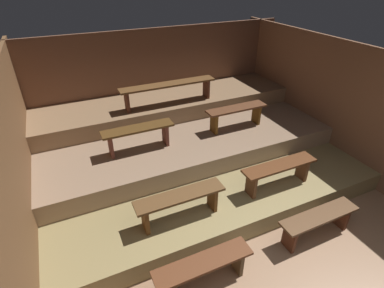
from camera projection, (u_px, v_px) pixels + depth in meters
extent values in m
cube|color=#926D51|center=(208.00, 191.00, 5.09)|extent=(5.96, 5.82, 0.08)
cube|color=brown|center=(156.00, 81.00, 6.47)|extent=(5.96, 0.06, 2.20)
cube|color=brown|center=(18.00, 177.00, 3.56)|extent=(0.06, 5.82, 2.20)
cube|color=brown|center=(337.00, 104.00, 5.44)|extent=(0.06, 5.82, 2.20)
cube|color=olive|center=(192.00, 162.00, 5.50)|extent=(5.16, 3.70, 0.32)
cube|color=#94765C|center=(180.00, 133.00, 5.77)|extent=(5.16, 2.59, 0.32)
cube|color=#8A6949|center=(167.00, 105.00, 6.15)|extent=(5.16, 1.19, 0.32)
cube|color=#5A301A|center=(203.00, 263.00, 3.37)|extent=(1.18, 0.27, 0.04)
cube|color=brown|center=(237.00, 260.00, 3.64)|extent=(0.05, 0.22, 0.37)
cube|color=brown|center=(320.00, 216.00, 4.00)|extent=(1.18, 0.27, 0.04)
cube|color=#552C1C|center=(289.00, 238.00, 3.93)|extent=(0.05, 0.22, 0.37)
cube|color=#552C1C|center=(341.00, 216.00, 4.27)|extent=(0.05, 0.22, 0.37)
cube|color=brown|center=(180.00, 196.00, 3.86)|extent=(1.21, 0.27, 0.04)
cube|color=#5A3518|center=(145.00, 219.00, 3.80)|extent=(0.05, 0.22, 0.37)
cube|color=#5A3518|center=(212.00, 197.00, 4.15)|extent=(0.05, 0.22, 0.37)
cube|color=#5B3219|center=(280.00, 165.00, 4.45)|extent=(1.21, 0.27, 0.04)
cube|color=brown|center=(251.00, 185.00, 4.38)|extent=(0.05, 0.22, 0.37)
cube|color=brown|center=(302.00, 169.00, 4.73)|extent=(0.05, 0.22, 0.37)
cube|color=#553719|center=(138.00, 129.00, 4.77)|extent=(1.16, 0.27, 0.04)
cube|color=brown|center=(111.00, 146.00, 4.71)|extent=(0.05, 0.22, 0.37)
cube|color=brown|center=(165.00, 134.00, 5.05)|extent=(0.05, 0.22, 0.37)
cube|color=brown|center=(237.00, 108.00, 5.44)|extent=(1.16, 0.27, 0.04)
cube|color=brown|center=(214.00, 123.00, 5.38)|extent=(0.05, 0.22, 0.37)
cube|color=brown|center=(256.00, 114.00, 5.71)|extent=(0.05, 0.22, 0.37)
cube|color=brown|center=(168.00, 84.00, 5.61)|extent=(1.87, 0.27, 0.04)
cube|color=#542B1D|center=(127.00, 102.00, 5.43)|extent=(0.05, 0.22, 0.37)
cube|color=#542B1D|center=(206.00, 88.00, 6.01)|extent=(0.05, 0.22, 0.37)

